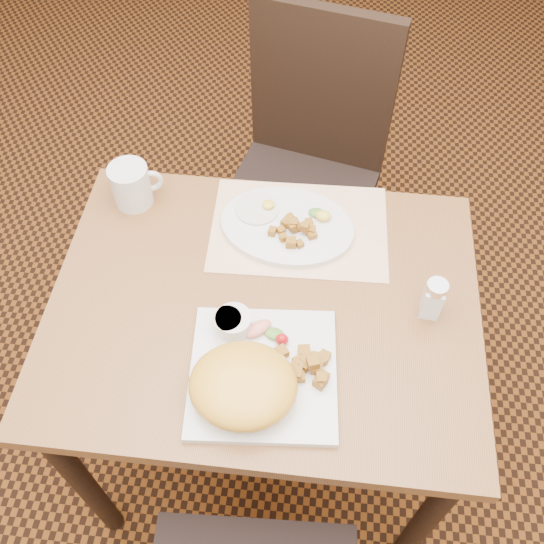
{
  "coord_description": "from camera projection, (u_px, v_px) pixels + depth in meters",
  "views": [
    {
      "loc": [
        0.09,
        -0.69,
        1.81
      ],
      "look_at": [
        0.01,
        0.03,
        0.82
      ],
      "focal_mm": 40.0,
      "sensor_mm": 36.0,
      "label": 1
    }
  ],
  "objects": [
    {
      "name": "ground",
      "position": [
        266.0,
        435.0,
        1.87
      ],
      "size": [
        8.0,
        8.0,
        0.0
      ],
      "primitive_type": "plane",
      "color": "black",
      "rests_on": "ground"
    },
    {
      "name": "table",
      "position": [
        264.0,
        329.0,
        1.36
      ],
      "size": [
        0.9,
        0.7,
        0.75
      ],
      "color": "brown",
      "rests_on": "ground"
    },
    {
      "name": "chair_far",
      "position": [
        307.0,
        161.0,
        1.81
      ],
      "size": [
        0.51,
        0.51,
        0.97
      ],
      "rotation": [
        0.0,
        0.0,
        2.91
      ],
      "color": "black",
      "rests_on": "ground"
    },
    {
      "name": "placemat",
      "position": [
        299.0,
        228.0,
        1.38
      ],
      "size": [
        0.41,
        0.29,
        0.0
      ],
      "primitive_type": "cube",
      "rotation": [
        0.0,
        0.0,
        0.03
      ],
      "color": "white",
      "rests_on": "table"
    },
    {
      "name": "plate_square",
      "position": [
        263.0,
        373.0,
        1.16
      ],
      "size": [
        0.3,
        0.3,
        0.02
      ],
      "primitive_type": "cube",
      "rotation": [
        0.0,
        0.0,
        0.08
      ],
      "color": "silver",
      "rests_on": "table"
    },
    {
      "name": "plate_oval",
      "position": [
        287.0,
        226.0,
        1.38
      ],
      "size": [
        0.33,
        0.27,
        0.02
      ],
      "primitive_type": null,
      "rotation": [
        0.0,
        0.0,
        -0.14
      ],
      "color": "silver",
      "rests_on": "placemat"
    },
    {
      "name": "hollandaise_mound",
      "position": [
        242.0,
        385.0,
        1.1
      ],
      "size": [
        0.2,
        0.18,
        0.07
      ],
      "color": "gold",
      "rests_on": "plate_square"
    },
    {
      "name": "ramekin",
      "position": [
        233.0,
        322.0,
        1.2
      ],
      "size": [
        0.08,
        0.07,
        0.04
      ],
      "color": "silver",
      "rests_on": "plate_square"
    },
    {
      "name": "garnish_sq",
      "position": [
        267.0,
        332.0,
        1.2
      ],
      "size": [
        0.1,
        0.06,
        0.03
      ],
      "color": "#387223",
      "rests_on": "plate_square"
    },
    {
      "name": "fried_egg",
      "position": [
        259.0,
        208.0,
        1.39
      ],
      "size": [
        0.1,
        0.1,
        0.02
      ],
      "color": "white",
      "rests_on": "plate_oval"
    },
    {
      "name": "garnish_ov",
      "position": [
        321.0,
        215.0,
        1.37
      ],
      "size": [
        0.05,
        0.04,
        0.02
      ],
      "color": "#387223",
      "rests_on": "plate_oval"
    },
    {
      "name": "salt_shaker",
      "position": [
        433.0,
        298.0,
        1.21
      ],
      "size": [
        0.05,
        0.05,
        0.1
      ],
      "color": "white",
      "rests_on": "table"
    },
    {
      "name": "coffee_mug",
      "position": [
        132.0,
        185.0,
        1.4
      ],
      "size": [
        0.12,
        0.09,
        0.1
      ],
      "color": "silver",
      "rests_on": "table"
    },
    {
      "name": "home_fries_sq",
      "position": [
        307.0,
        366.0,
        1.15
      ],
      "size": [
        0.11,
        0.09,
        0.04
      ],
      "color": "#A66C1A",
      "rests_on": "plate_square"
    },
    {
      "name": "home_fries_ov",
      "position": [
        296.0,
        230.0,
        1.34
      ],
      "size": [
        0.11,
        0.1,
        0.03
      ],
      "color": "#A66C1A",
      "rests_on": "plate_oval"
    }
  ]
}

